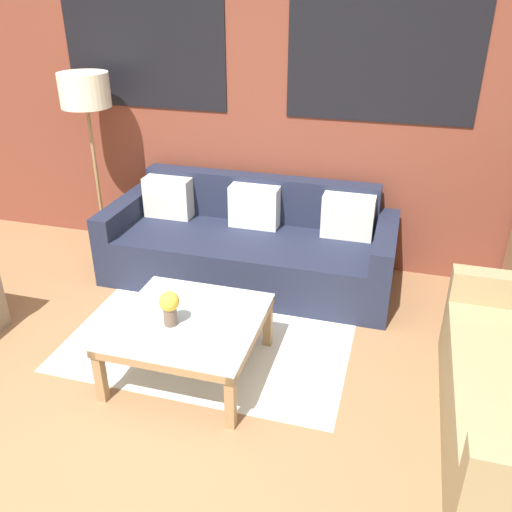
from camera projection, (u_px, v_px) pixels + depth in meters
name	position (u px, v px, depth m)	size (l,w,h in m)	color
ground_plane	(133.00, 447.00, 2.87)	(16.00, 16.00, 0.00)	#8E6642
wall_back_brick	(258.00, 93.00, 4.32)	(8.40, 0.09, 2.80)	brown
rug	(220.00, 322.00, 3.93)	(1.90, 1.70, 0.00)	silver
couch_dark	(249.00, 246.00, 4.40)	(2.30, 0.88, 0.78)	#1E2338
coffee_table	(189.00, 327.00, 3.30)	(0.87, 0.87, 0.38)	silver
floor_lamp	(86.00, 98.00, 4.33)	(0.40, 0.40, 1.57)	olive
flower_vase	(169.00, 306.00, 3.17)	(0.12, 0.12, 0.22)	brown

